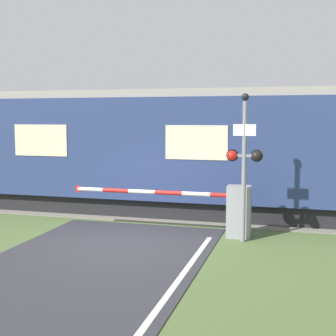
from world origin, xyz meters
name	(u,v)px	position (x,y,z in m)	size (l,w,h in m)	color
ground_plane	(121,243)	(0.00, 0.00, 0.00)	(80.00, 80.00, 0.00)	#4C6033
track_bed	(164,212)	(0.00, 3.87, 0.02)	(36.00, 3.20, 0.13)	slate
train	(205,152)	(1.36, 3.87, 2.01)	(18.20, 2.72, 3.93)	black
crossing_barrier	(227,209)	(2.45, 1.29, 0.73)	(4.92, 0.44, 1.35)	gray
signal_post	(244,159)	(2.90, 0.89, 2.09)	(0.89, 0.26, 3.67)	gray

